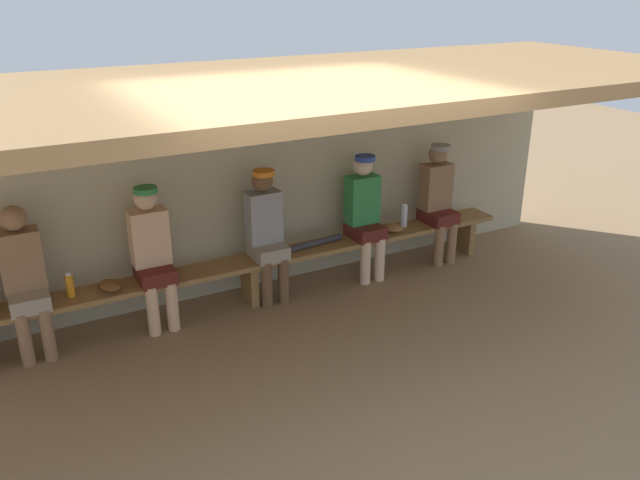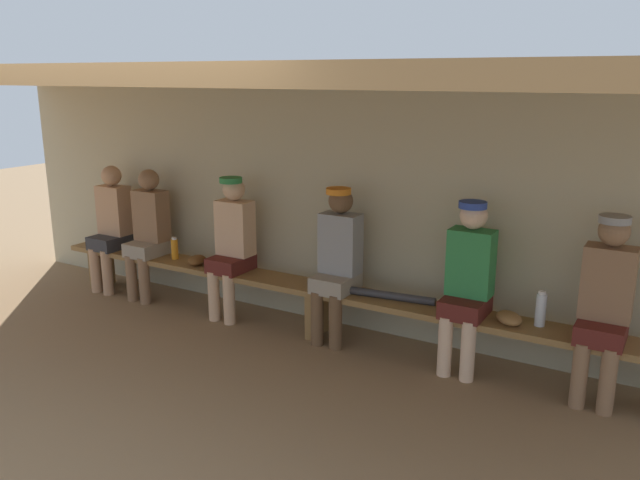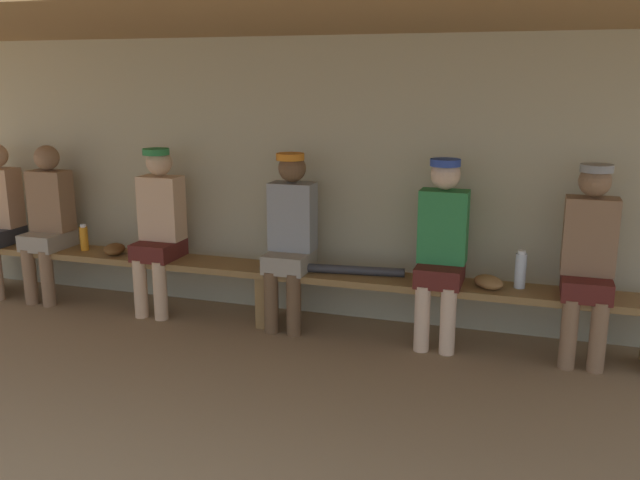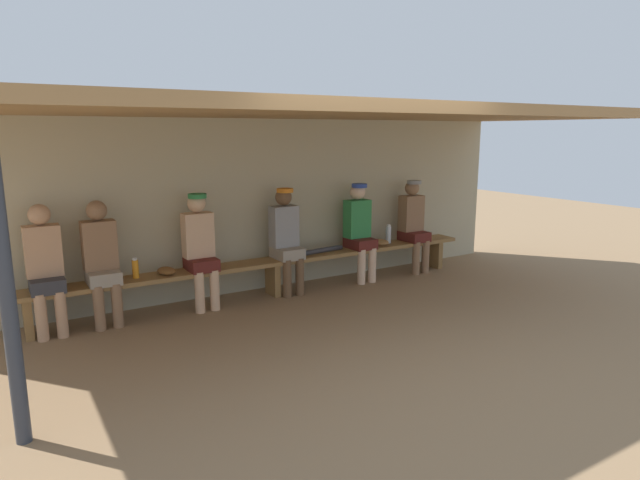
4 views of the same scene
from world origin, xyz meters
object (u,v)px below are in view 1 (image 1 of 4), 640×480
Objects in this scene: player_middle at (365,211)px; water_bottle_blue at (404,215)px; baseball_glove_tan at (392,228)px; baseball_bat at (306,245)px; player_in_red at (24,277)px; baseball_glove_dark_brown at (110,286)px; player_rightmost at (266,229)px; player_in_white at (438,197)px; water_bottle_green at (70,285)px; bench at (249,267)px; player_with_sunglasses at (152,251)px.

water_bottle_blue is at bearing 4.65° from player_middle.
baseball_glove_tan is 0.28× the size of baseball_bat.
baseball_glove_dark_brown is (0.67, -0.03, -0.22)m from player_in_red.
water_bottle_blue is 3.23m from baseball_glove_dark_brown.
baseball_glove_dark_brown is (-1.54, -0.04, -0.24)m from player_rightmost.
player_in_white reaches higher than player_in_red.
player_rightmost is 1.88m from water_bottle_green.
player_middle is at bearing 0.00° from player_rightmost.
player_middle is 3.02m from water_bottle_green.
bench is 0.41m from player_rightmost.
player_in_red is 0.99× the size of player_rightmost.
baseball_glove_tan reaches higher than bench.
player_with_sunglasses is 0.76m from water_bottle_green.
player_rightmost reaches higher than water_bottle_green.
baseball_glove_tan is (3.35, -0.04, -0.06)m from water_bottle_green.
water_bottle_blue is 0.24m from baseball_glove_tan.
player_middle is 5.60× the size of baseball_glove_tan.
player_rightmost is at bearing 0.01° from player_in_red.
baseball_glove_tan is 1.00× the size of baseball_glove_dark_brown.
player_rightmost is 5.60× the size of baseball_glove_tan.
bench is at bearing -0.44° from water_bottle_green.
player_with_sunglasses and player_rightmost have the same top height.
baseball_glove_dark_brown is at bearing -175.13° from player_with_sunglasses.
player_middle reaches higher than water_bottle_blue.
player_in_red is 5.94× the size of water_bottle_green.
water_bottle_blue is 0.31× the size of baseball_bat.
player_in_red reaches higher than water_bottle_green.
player_with_sunglasses is 1.08m from player_in_red.
water_bottle_green is (-0.74, 0.01, -0.18)m from player_with_sunglasses.
player_with_sunglasses reaches higher than baseball_glove_tan.
player_with_sunglasses is at bearing 180.00° from player_in_white.
water_bottle_blue reaches higher than water_bottle_green.
player_middle is (2.27, 0.00, 0.00)m from player_with_sunglasses.
bench is 4.46× the size of player_in_white.
baseball_glove_dark_brown is at bearing -178.70° from player_rightmost.
baseball_glove_tan is at bearing -0.53° from player_in_red.
player_middle is 1.01× the size of player_in_red.
water_bottle_green is 0.26× the size of baseball_bat.
player_in_red is (-2.01, 0.00, 0.34)m from bench.
player_middle is at bearing -136.27° from baseball_glove_tan.
player_in_white reaches higher than water_bottle_blue.
player_in_red is (-1.08, -0.00, -0.02)m from player_with_sunglasses.
player_in_white is at bearing 52.62° from baseball_glove_tan.
player_in_red is 5.56× the size of baseball_glove_dark_brown.
player_in_white is at bearing 0.09° from bench.
player_with_sunglasses is 1.00× the size of player_middle.
baseball_glove_tan is at bearing -176.89° from player_in_white.
player_in_white is 0.68m from baseball_glove_tan.
player_rightmost is at bearing 172.64° from baseball_bat.
bench is 0.65m from baseball_bat.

